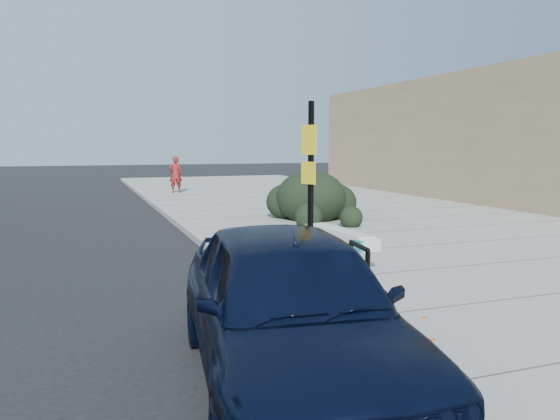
{
  "coord_description": "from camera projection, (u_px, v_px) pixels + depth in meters",
  "views": [
    {
      "loc": [
        -2.65,
        -7.97,
        2.33
      ],
      "look_at": [
        1.21,
        2.54,
        1.0
      ],
      "focal_mm": 35.0,
      "sensor_mm": 36.0,
      "label": 1
    }
  ],
  "objects": [
    {
      "name": "ground",
      "position": [
        264.0,
        294.0,
        8.61
      ],
      "size": [
        120.0,
        120.0,
        0.0
      ],
      "primitive_type": "plane",
      "color": "black",
      "rests_on": "ground"
    },
    {
      "name": "hedge",
      "position": [
        314.0,
        192.0,
        16.38
      ],
      "size": [
        3.44,
        4.65,
        1.57
      ],
      "primitive_type": "ellipsoid",
      "rotation": [
        0.0,
        0.0,
        -0.36
      ],
      "color": "black",
      "rests_on": "sidewalk_near"
    },
    {
      "name": "curb_near",
      "position": [
        199.0,
        238.0,
        13.26
      ],
      "size": [
        0.22,
        50.0,
        0.17
      ],
      "primitive_type": "cube",
      "color": "#9E9E99",
      "rests_on": "ground"
    },
    {
      "name": "pedestrian",
      "position": [
        175.0,
        175.0,
        25.21
      ],
      "size": [
        0.61,
        0.41,
        1.67
      ],
      "primitive_type": "imported",
      "rotation": [
        0.0,
        0.0,
        3.15
      ],
      "color": "maroon",
      "rests_on": "sidewalk_near"
    },
    {
      "name": "sedan_navy",
      "position": [
        290.0,
        306.0,
        5.25
      ],
      "size": [
        2.43,
        4.82,
        1.57
      ],
      "primitive_type": "imported",
      "rotation": [
        0.0,
        0.0,
        -0.13
      ],
      "color": "black",
      "rests_on": "ground"
    },
    {
      "name": "sign_post",
      "position": [
        310.0,
        181.0,
        8.66
      ],
      "size": [
        0.16,
        0.32,
        2.87
      ],
      "rotation": [
        0.0,
        0.0,
        0.37
      ],
      "color": "black",
      "rests_on": "sidewalk_near"
    },
    {
      "name": "sidewalk_near",
      "position": [
        397.0,
        227.0,
        15.18
      ],
      "size": [
        11.2,
        50.0,
        0.15
      ],
      "primitive_type": "cube",
      "color": "gray",
      "rests_on": "ground"
    },
    {
      "name": "bench",
      "position": [
        340.0,
        237.0,
        10.09
      ],
      "size": [
        0.57,
        2.1,
        0.62
      ],
      "rotation": [
        0.0,
        0.0,
        0.08
      ],
      "color": "gray",
      "rests_on": "sidewalk_near"
    },
    {
      "name": "bike_rack",
      "position": [
        359.0,
        273.0,
        6.86
      ],
      "size": [
        0.15,
        0.65,
        0.96
      ],
      "rotation": [
        0.0,
        0.0,
        -0.14
      ],
      "color": "black",
      "rests_on": "sidewalk_near"
    }
  ]
}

